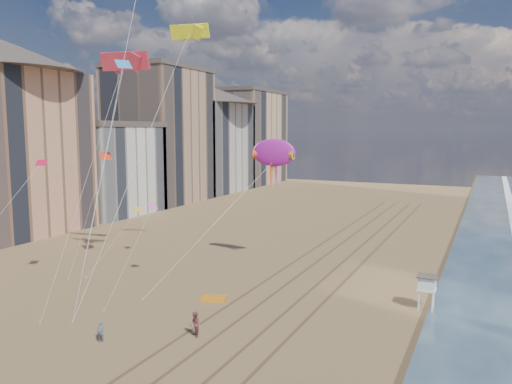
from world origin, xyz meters
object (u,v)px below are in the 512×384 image
grounded_kite (214,298)px  show_kite (274,153)px  kite_flyer_b (195,324)px  lifeguard_stand (427,284)px  kite_flyer_a (101,332)px

grounded_kite → show_kite: (0.39, 12.81, 12.78)m
grounded_kite → kite_flyer_b: 8.32m
lifeguard_stand → show_kite: size_ratio=0.15×
show_kite → kite_flyer_b: size_ratio=10.65×
lifeguard_stand → kite_flyer_a: lifeguard_stand is taller
lifeguard_stand → grounded_kite: (-17.90, -5.69, -2.20)m
kite_flyer_a → lifeguard_stand: bearing=24.5°
kite_flyer_b → lifeguard_stand: bearing=82.2°
lifeguard_stand → grounded_kite: size_ratio=1.34×
kite_flyer_a → kite_flyer_b: size_ratio=0.83×
lifeguard_stand → kite_flyer_a: bearing=-140.2°
lifeguard_stand → kite_flyer_b: bearing=-138.1°
show_kite → grounded_kite: bearing=-91.7°
kite_flyer_a → kite_flyer_b: kite_flyer_b is taller
lifeguard_stand → kite_flyer_b: (-14.98, -13.44, -1.36)m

